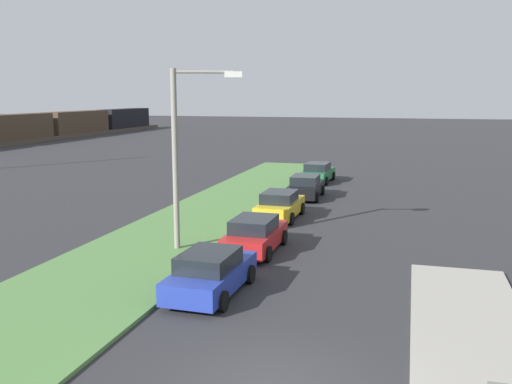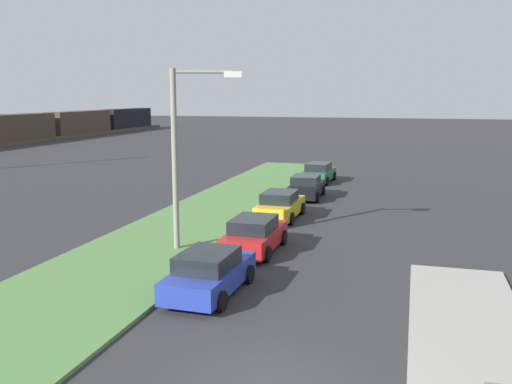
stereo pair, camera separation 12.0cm
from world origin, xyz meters
name	(u,v)px [view 1 (the left image)]	position (x,y,z in m)	size (l,w,h in m)	color
grass_median	(156,246)	(10.00, 7.65, 0.06)	(60.00, 6.00, 0.12)	#517F42
parked_car_blue	(211,273)	(5.34, 3.45, 0.72)	(4.35, 2.12, 1.47)	#23389E
parked_car_red	(255,235)	(10.60, 3.42, 0.72)	(4.32, 2.05, 1.47)	red
parked_car_yellow	(280,205)	(17.03, 3.85, 0.72)	(4.32, 2.05, 1.47)	gold
parked_car_black	(306,187)	(23.27, 3.65, 0.72)	(4.34, 2.10, 1.47)	black
parked_car_green	(318,173)	(29.96, 3.97, 0.72)	(4.39, 2.20, 1.47)	#1E6B38
streetlight	(184,146)	(9.94, 6.25, 4.39)	(1.09, 2.80, 7.50)	gray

